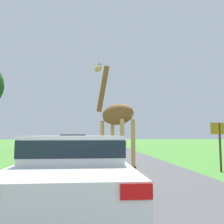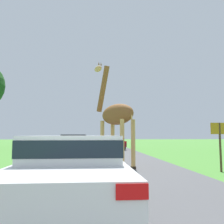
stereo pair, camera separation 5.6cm
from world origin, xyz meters
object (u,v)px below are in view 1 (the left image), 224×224
at_px(giraffe_near_road, 115,116).
at_px(sign_post, 220,138).
at_px(car_lead_maroon, 75,169).
at_px(car_queue_right, 73,143).
at_px(car_queue_left, 113,142).

bearing_deg(giraffe_near_road, sign_post, -53.69).
distance_m(giraffe_near_road, car_lead_maroon, 6.05).
relative_size(giraffe_near_road, sign_post, 2.69).
bearing_deg(car_queue_right, sign_post, -56.92).
bearing_deg(car_queue_left, sign_post, -79.95).
xyz_separation_m(car_lead_maroon, car_queue_right, (-1.01, 13.65, 0.02)).
height_order(giraffe_near_road, car_lead_maroon, giraffe_near_road).
relative_size(car_queue_right, sign_post, 2.44).
bearing_deg(car_queue_left, giraffe_near_road, -94.97).
xyz_separation_m(giraffe_near_road, car_queue_left, (1.18, 13.54, -1.54)).
distance_m(car_queue_right, car_queue_left, 6.63).
height_order(car_queue_right, car_queue_left, car_queue_right).
xyz_separation_m(giraffe_near_road, car_queue_right, (-2.39, 7.96, -1.48)).
distance_m(car_lead_maroon, sign_post, 6.64).
bearing_deg(car_queue_right, car_lead_maroon, -85.76).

